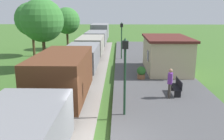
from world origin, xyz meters
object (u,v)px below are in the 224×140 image
Objects in this scene: bench_near_hut at (177,86)px; potted_planter at (141,72)px; freight_train at (87,50)px; tree_trackside_far at (42,21)px; person_waiting at (170,82)px; tree_field_distant at (67,21)px; tree_field_left at (32,19)px; lamp_post_far at (122,34)px; bench_down_platform at (153,55)px; lamp_post_near at (125,63)px; station_hut at (166,54)px.

bench_near_hut is 3.74m from potted_planter.
freight_train is 6.43× the size of tree_trackside_far.
bench_near_hut is (6.38, -8.41, -0.78)m from freight_train.
tree_field_distant is (-9.69, 18.98, 2.54)m from person_waiting.
tree_field_left is at bearing 116.06° from tree_trackside_far.
lamp_post_far reaches higher than bench_near_hut.
freight_train reaches higher than bench_down_platform.
freight_train is at bearing 24.20° from tree_trackside_far.
lamp_post_far is at bearing -46.84° from tree_field_distant.
freight_train is 4.76m from tree_trackside_far.
bench_down_platform is 11.06m from tree_trackside_far.
lamp_post_near is 0.68× the size of tree_field_distant.
station_hut is 3.87× the size of bench_near_hut.
person_waiting is (-0.98, -6.53, -0.47)m from station_hut.
tree_trackside_far is (-6.74, 9.84, 1.46)m from lamp_post_near.
freight_train is 7.26m from station_hut.
person_waiting is at bearing -38.61° from tree_trackside_far.
bench_near_hut is at bearing -111.27° from person_waiting.
person_waiting is at bearing 42.17° from lamp_post_near.
station_hut is 3.55m from potted_planter.
bench_down_platform is 0.41× the size of lamp_post_far.
lamp_post_far is (-1.37, 7.50, 2.08)m from potted_planter.
tree_trackside_far reaches higher than lamp_post_near.
station_hut reaches higher than bench_down_platform.
tree_field_left is at bearing 166.92° from bench_down_platform.
freight_train is 10.59× the size of lamp_post_far.
station_hut is at bearing -5.20° from tree_trackside_far.
lamp_post_far is 10.38m from tree_field_distant.
potted_planter is 7.91m from lamp_post_far.
bench_near_hut is 1.00× the size of bench_down_platform.
tree_field_distant reaches higher than station_hut.
tree_trackside_far is at bearing -155.80° from freight_train.
bench_down_platform is at bearing 95.59° from station_hut.
potted_planter is at bearing -48.34° from freight_train.
bench_down_platform is 3.84m from lamp_post_far.
bench_down_platform is 13.41m from tree_field_distant.
bench_near_hut is 0.41× the size of lamp_post_far.
lamp_post_near is (-3.17, -3.03, 2.08)m from bench_near_hut.
bench_near_hut is 21.21m from tree_field_distant.
potted_planter is at bearing -60.72° from tree_field_distant.
tree_trackside_far is (-3.54, -1.59, 2.76)m from freight_train.
person_waiting is at bearing -48.02° from tree_field_left.
bench_near_hut is at bearing -61.10° from potted_planter.
lamp_post_near is at bearing -90.00° from lamp_post_far.
bench_near_hut is 0.27× the size of tree_field_distant.
station_hut is 6.33× the size of potted_planter.
station_hut is 3.39× the size of person_waiting.
potted_planter is 17.51m from tree_field_distant.
lamp_post_near reaches higher than bench_near_hut.
tree_trackside_far is at bearing 156.39° from potted_planter.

